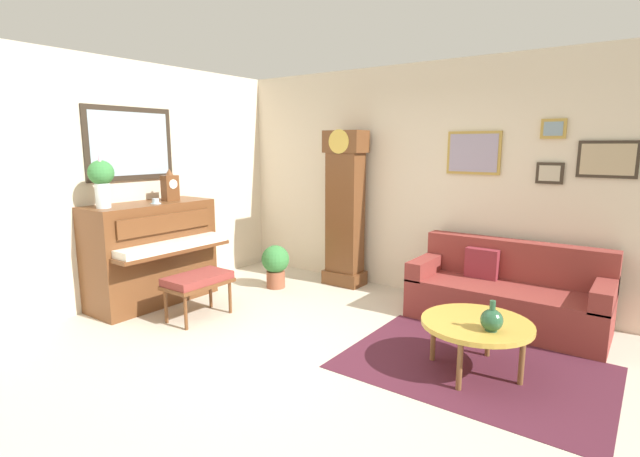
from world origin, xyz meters
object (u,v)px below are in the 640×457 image
Objects in this scene: piano at (153,253)px; grandfather_clock at (345,213)px; couch at (507,294)px; coffee_table at (477,325)px; flower_vase at (101,178)px; green_jug at (492,320)px; piano_bench at (198,281)px; teacup at (156,202)px; potted_plant at (275,263)px; mantel_clock at (170,186)px.

grandfather_clock is at bearing 53.71° from piano.
grandfather_clock is 1.07× the size of couch.
flower_vase is at bearing -164.19° from coffee_table.
coffee_table is (0.09, -1.26, 0.09)m from couch.
coffee_table is 0.23m from green_jug.
piano is 2.06× the size of piano_bench.
couch is at bearing 99.67° from green_jug.
coffee_table is at bearing 7.90° from teacup.
flower_vase is (-3.63, -1.03, 1.09)m from coffee_table.
piano_bench is 0.37× the size of couch.
teacup is 0.21× the size of potted_plant.
teacup is at bearing -117.06° from potted_plant.
couch is at bearing 26.21° from piano.
grandfather_clock is at bearing 49.19° from mantel_clock.
grandfather_clock is at bearing 174.97° from couch.
couch is at bearing 22.31° from mantel_clock.
grandfather_clock is 3.50× the size of flower_vase.
mantel_clock is at bearing -128.45° from potted_plant.
mantel_clock is 0.68× the size of potted_plant.
piano_bench is 6.03× the size of teacup.
flower_vase is at bearing -89.86° from piano.
piano_bench is 2.92× the size of green_jug.
teacup is at bearing -123.68° from grandfather_clock.
mantel_clock reaches higher than piano_bench.
mantel_clock is 1.58× the size of green_jug.
teacup is at bearing 76.85° from flower_vase.
teacup is at bearing -2.22° from piano.
couch is (2.13, -0.19, -0.65)m from grandfather_clock.
couch is 1.27m from coffee_table.
grandfather_clock reaches higher than piano.
mantel_clock is (0.00, 0.29, 0.76)m from piano.
grandfather_clock reaches higher than potted_plant.
mantel_clock is at bearing -157.69° from couch.
potted_plant reaches higher than piano_bench.
potted_plant is at bearing 164.52° from coffee_table.
potted_plant is (-2.77, -0.47, 0.01)m from couch.
grandfather_clock is at bearing 60.24° from flower_vase.
coffee_table is (2.79, 0.52, -0.00)m from piano_bench.
piano is 0.62m from teacup.
couch is at bearing 33.37° from piano_bench.
piano is 0.86m from piano_bench.
teacup is (-0.71, 0.03, 0.80)m from piano_bench.
couch is 2.81m from potted_plant.
piano_bench is at bearing -21.47° from mantel_clock.
teacup is (0.13, 0.54, -0.29)m from flower_vase.
mantel_clock is (-0.84, 0.33, 0.95)m from piano_bench.
flower_vase is 4.01m from green_jug.
green_jug is (3.65, 0.36, -0.68)m from teacup.
piano reaches higher than potted_plant.
flower_vase is (-0.00, -0.84, 0.14)m from mantel_clock.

